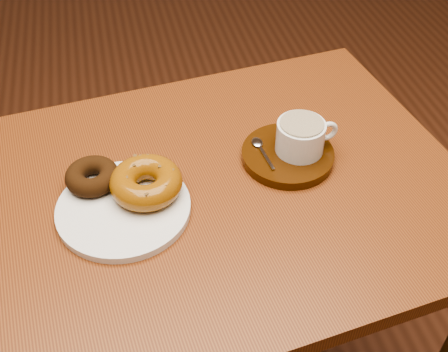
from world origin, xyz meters
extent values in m
cube|color=brown|center=(0.16, 0.10, 0.81)|extent=(0.96, 0.77, 0.03)
cylinder|color=#452E13|center=(-0.27, 0.34, 0.40)|extent=(0.05, 0.05, 0.80)
cylinder|color=#452E13|center=(0.52, 0.44, 0.40)|extent=(0.05, 0.05, 0.80)
cylinder|color=white|center=(0.01, 0.08, 0.84)|extent=(0.27, 0.27, 0.01)
torus|color=black|center=(-0.04, 0.14, 0.86)|extent=(0.10, 0.10, 0.03)
torus|color=#8B520F|center=(0.05, 0.10, 0.87)|extent=(0.16, 0.16, 0.04)
cube|color=brown|center=(0.09, 0.10, 0.89)|extent=(0.01, 0.01, 0.00)
cube|color=brown|center=(0.08, 0.12, 0.89)|extent=(0.01, 0.01, 0.00)
cube|color=brown|center=(0.08, 0.13, 0.89)|extent=(0.01, 0.01, 0.00)
cube|color=brown|center=(0.06, 0.14, 0.89)|extent=(0.01, 0.01, 0.00)
cube|color=brown|center=(0.05, 0.14, 0.89)|extent=(0.01, 0.01, 0.00)
cube|color=brown|center=(0.03, 0.14, 0.89)|extent=(0.01, 0.01, 0.00)
cube|color=brown|center=(0.02, 0.13, 0.89)|extent=(0.01, 0.01, 0.00)
cube|color=brown|center=(0.01, 0.12, 0.89)|extent=(0.01, 0.01, 0.00)
cube|color=brown|center=(0.01, 0.10, 0.89)|extent=(0.01, 0.01, 0.00)
cube|color=brown|center=(0.01, 0.09, 0.89)|extent=(0.01, 0.01, 0.00)
cube|color=brown|center=(0.02, 0.07, 0.89)|extent=(0.01, 0.01, 0.00)
cube|color=brown|center=(0.03, 0.06, 0.89)|extent=(0.01, 0.01, 0.00)
cube|color=brown|center=(0.05, 0.06, 0.89)|extent=(0.01, 0.01, 0.00)
cube|color=brown|center=(0.06, 0.06, 0.89)|extent=(0.01, 0.01, 0.00)
cube|color=brown|center=(0.08, 0.07, 0.89)|extent=(0.01, 0.01, 0.00)
cube|color=brown|center=(0.08, 0.09, 0.89)|extent=(0.01, 0.01, 0.00)
cylinder|color=#321806|center=(0.31, 0.14, 0.84)|extent=(0.18, 0.18, 0.02)
cylinder|color=white|center=(0.33, 0.14, 0.88)|extent=(0.09, 0.09, 0.06)
cylinder|color=#533C1C|center=(0.33, 0.14, 0.91)|extent=(0.08, 0.08, 0.00)
torus|color=white|center=(0.38, 0.15, 0.88)|extent=(0.04, 0.01, 0.04)
ellipsoid|color=silver|center=(0.26, 0.18, 0.85)|extent=(0.02, 0.03, 0.01)
cube|color=silver|center=(0.27, 0.14, 0.85)|extent=(0.01, 0.07, 0.00)
camera|label=1|loc=(0.03, -0.58, 1.51)|focal=45.00mm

